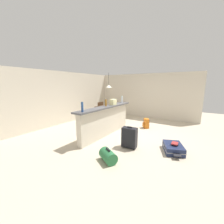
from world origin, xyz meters
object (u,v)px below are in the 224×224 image
Objects in this scene: suitcase_upright_black at (129,137)px; book_stack at (175,144)px; bottle_clear at (122,99)px; pendant_lamp at (109,86)px; bottle_blue at (82,107)px; grocery_bag at (113,102)px; dining_chair_near_partition at (114,111)px; dining_chair_far_side at (99,109)px; bottle_amber at (106,103)px; backpack_orange at (146,123)px; dining_table at (107,108)px; suitcase_flat_navy at (173,148)px; duffel_bag_green at (108,156)px.

suitcase_upright_black reaches higher than book_stack.
bottle_clear is 0.36× the size of pendant_lamp.
bottle_clear is (2.54, 0.08, 0.00)m from bottle_blue.
book_stack is (-0.54, -2.42, -0.96)m from grocery_bag.
book_stack is (1.17, -2.40, -1.00)m from bottle_blue.
dining_chair_near_partition is 1.00× the size of dining_chair_far_side.
dining_chair_near_partition is 3.91m from book_stack.
bottle_amber is 0.96× the size of grocery_bag.
bottle_clear is at bearing 3.93° from grocery_bag.
dining_chair_far_side is 4.80m from book_stack.
backpack_orange is (-0.42, -2.29, -1.60)m from pendant_lamp.
dining_table is at bearing 62.49° from bottle_clear.
bottle_clear is 3.00m from book_stack.
dining_table is (1.53, 1.41, -0.57)m from grocery_bag.
book_stack is at bearing -92.58° from bottle_amber.
bottle_clear is at bearing 0.42° from bottle_amber.
dining_chair_near_partition is 1.39× the size of suitcase_upright_black.
backpack_orange is (1.73, 1.42, 0.09)m from suitcase_flat_navy.
bottle_amber is 0.27× the size of dining_chair_near_partition.
pendant_lamp is at bearing 22.03° from bottle_blue.
grocery_bag is at bearing -6.33° from bottle_amber.
bottle_amber is 0.37× the size of suitcase_upright_black.
duffel_bag_green is at bearing -145.83° from pendant_lamp.
pendant_lamp is 1.22× the size of suitcase_upright_black.
bottle_blue is at bearing -176.77° from bottle_amber.
grocery_bag is 2.69m from suitcase_flat_navy.
dining_table is at bearing 34.86° from bottle_amber.
pendant_lamp is at bearing 31.95° from bottle_amber.
bottle_blue is 0.31× the size of dining_chair_far_side.
backpack_orange is (0.37, -1.03, -1.05)m from bottle_clear.
pendant_lamp is 1.94× the size of backpack_orange.
suitcase_flat_navy is 1.27m from suitcase_upright_black.
bottle_blue is 1.04× the size of book_stack.
grocery_bag is 1.88m from dining_chair_near_partition.
dining_chair_far_side is (1.95, 1.86, -0.71)m from bottle_amber.
dining_table is (3.24, 1.43, -0.60)m from bottle_blue.
bottle_amber is at bearing 36.91° from duffel_bag_green.
bottle_blue is 3.59m from dining_table.
suitcase_flat_navy is 1.92m from duffel_bag_green.
bottle_clear is at bearing 109.72° from backpack_orange.
dining_table is 0.52m from dining_chair_far_side.
dining_chair_far_side is at bearing 64.51° from book_stack.
backpack_orange is 2.26m from book_stack.
dining_chair_near_partition is (0.66, 0.86, -0.74)m from bottle_clear.
dining_chair_far_side is 4.02m from suitcase_upright_black.
dining_chair_far_side is at bearing 90.13° from dining_table.
suitcase_flat_navy is at bearing -92.73° from bottle_amber.
bottle_blue is 1.71m from grocery_bag.
backpack_orange is at bearing 40.03° from book_stack.
suitcase_upright_black is at bearing -144.90° from bottle_clear.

